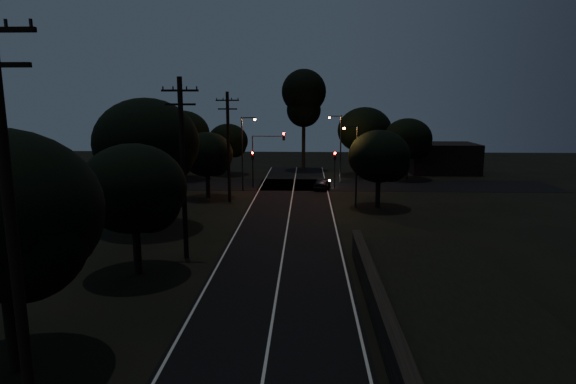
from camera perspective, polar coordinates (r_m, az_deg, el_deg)
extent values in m
cube|color=black|center=(36.80, -0.12, -4.39)|extent=(8.00, 70.00, 0.02)
cube|color=black|center=(56.35, 0.72, 0.87)|extent=(60.00, 8.00, 0.02)
cube|color=beige|center=(36.80, -0.12, -4.36)|extent=(0.12, 70.00, 0.01)
cube|color=beige|center=(37.14, -5.93, -4.28)|extent=(0.12, 70.00, 0.01)
cube|color=beige|center=(36.84, 5.73, -4.40)|extent=(0.12, 70.00, 0.01)
cube|color=black|center=(18.96, 12.02, -17.21)|extent=(0.40, 26.00, 1.50)
cube|color=black|center=(18.61, 12.12, -15.03)|extent=(0.55, 26.00, 0.10)
cube|color=black|center=(19.88, 22.15, -16.92)|extent=(6.50, 26.00, 1.20)
cylinder|color=black|center=(14.17, -29.80, -5.24)|extent=(0.30, 0.30, 12.00)
cylinder|color=black|center=(29.75, -12.33, 2.58)|extent=(0.30, 0.30, 11.00)
cube|color=black|center=(29.49, -12.70, 11.66)|extent=(2.20, 0.12, 0.12)
cube|color=black|center=(29.48, -12.63, 10.10)|extent=(1.80, 0.12, 0.12)
cylinder|color=black|center=(46.32, -7.07, 5.22)|extent=(0.30, 0.30, 10.50)
cube|color=black|center=(46.13, -7.20, 10.73)|extent=(2.20, 0.12, 0.12)
cube|color=black|center=(46.13, -7.18, 9.74)|extent=(1.80, 0.12, 0.12)
cylinder|color=black|center=(20.33, -29.95, -13.83)|extent=(0.44, 0.44, 3.21)
sphere|color=black|center=(18.04, -28.87, -4.95)|extent=(4.14, 4.14, 4.14)
cylinder|color=black|center=(28.42, -17.45, -6.60)|extent=(0.44, 0.44, 2.72)
ellipsoid|color=black|center=(27.61, -17.85, 0.42)|extent=(5.78, 5.78, 4.91)
sphere|color=black|center=(26.85, -16.17, -1.02)|extent=(3.47, 3.47, 3.47)
cylinder|color=black|center=(38.27, -16.04, -1.45)|extent=(0.44, 0.44, 3.62)
ellipsoid|color=black|center=(37.60, -16.41, 5.62)|extent=(7.81, 7.81, 6.64)
sphere|color=black|center=(36.51, -14.69, 4.34)|extent=(4.69, 4.69, 4.69)
cylinder|color=black|center=(49.26, -9.47, 0.75)|extent=(0.44, 0.44, 2.45)
ellipsoid|color=black|center=(48.82, -9.58, 4.43)|extent=(5.22, 5.22, 4.44)
sphere|color=black|center=(48.19, -8.62, 3.75)|extent=(3.13, 3.13, 3.13)
cylinder|color=black|center=(64.91, -7.07, 3.19)|extent=(0.44, 0.44, 2.48)
ellipsoid|color=black|center=(64.57, -7.13, 6.04)|extent=(5.32, 5.32, 4.53)
sphere|color=black|center=(63.95, -6.37, 5.53)|extent=(3.19, 3.19, 3.19)
cylinder|color=black|center=(62.01, -12.24, 3.00)|extent=(0.44, 0.44, 3.18)
ellipsoid|color=black|center=(61.62, -12.39, 6.78)|extent=(6.69, 6.69, 5.69)
sphere|color=black|center=(60.73, -11.45, 6.13)|extent=(4.02, 4.02, 4.02)
cylinder|color=black|center=(64.45, 8.95, 3.44)|extent=(0.44, 0.44, 3.28)
ellipsoid|color=black|center=(64.06, 9.06, 7.24)|extent=(7.05, 7.05, 5.99)
sphere|color=black|center=(63.57, 10.23, 6.54)|extent=(4.23, 4.23, 4.23)
cylinder|color=black|center=(62.33, 13.84, 2.80)|extent=(0.44, 0.44, 2.80)
ellipsoid|color=black|center=(61.96, 13.99, 6.14)|extent=(5.98, 5.98, 5.08)
sphere|color=black|center=(61.65, 15.03, 5.51)|extent=(3.59, 3.59, 3.59)
cylinder|color=black|center=(44.76, 10.59, -0.15)|extent=(0.44, 0.44, 2.63)
ellipsoid|color=black|center=(44.27, 10.74, 4.19)|extent=(5.59, 5.59, 4.75)
sphere|color=black|center=(43.94, 12.09, 3.36)|extent=(3.35, 3.35, 3.35)
cylinder|color=black|center=(68.75, 1.86, 5.88)|extent=(0.50, 0.50, 7.75)
sphere|color=black|center=(68.54, 1.89, 11.81)|extent=(6.20, 6.20, 6.20)
sphere|color=black|center=(68.53, 1.88, 9.69)|extent=(4.79, 4.79, 4.79)
cube|color=black|center=(69.33, -15.85, 4.13)|extent=(10.00, 8.00, 4.40)
cube|color=black|center=(69.46, 17.75, 3.87)|extent=(9.00, 7.00, 4.00)
cylinder|color=black|center=(54.44, -4.18, 2.20)|extent=(0.12, 0.12, 3.20)
cube|color=black|center=(54.18, -4.21, 4.34)|extent=(0.28, 0.22, 0.90)
sphere|color=#FF0705|center=(54.02, -4.23, 4.65)|extent=(0.22, 0.22, 0.22)
cylinder|color=black|center=(54.19, 5.54, 2.14)|extent=(0.12, 0.12, 3.20)
cube|color=black|center=(53.93, 5.57, 4.29)|extent=(0.28, 0.22, 0.90)
sphere|color=#FF0705|center=(53.77, 5.59, 4.60)|extent=(0.22, 0.22, 0.22)
cylinder|color=black|center=(54.32, -4.20, 3.14)|extent=(0.12, 0.12, 5.00)
cube|color=black|center=(53.71, -0.51, 6.62)|extent=(0.28, 0.22, 0.90)
sphere|color=#FF0705|center=(53.56, -0.51, 6.93)|extent=(0.22, 0.22, 0.22)
cube|color=black|center=(53.82, -2.38, 6.62)|extent=(3.50, 0.08, 0.08)
cylinder|color=black|center=(52.28, -5.45, 4.48)|extent=(0.16, 0.16, 8.00)
cube|color=black|center=(51.92, -4.75, 8.77)|extent=(1.40, 0.10, 0.10)
cube|color=black|center=(51.85, -3.97, 8.72)|extent=(0.35, 0.22, 0.12)
sphere|color=orange|center=(51.85, -3.97, 8.61)|extent=(0.26, 0.26, 0.26)
cylinder|color=black|center=(57.92, 6.25, 5.06)|extent=(0.16, 0.16, 8.00)
cube|color=black|center=(57.64, 5.62, 8.93)|extent=(1.40, 0.10, 0.10)
cube|color=black|center=(57.60, 4.92, 8.89)|extent=(0.35, 0.22, 0.12)
sphere|color=orange|center=(57.61, 4.92, 8.79)|extent=(0.26, 0.26, 0.26)
cylinder|color=black|center=(44.13, 8.13, 2.97)|extent=(0.16, 0.16, 7.50)
cube|color=black|center=(43.75, 7.46, 7.72)|extent=(1.20, 0.10, 0.10)
cube|color=black|center=(43.70, 6.67, 7.67)|extent=(0.35, 0.22, 0.12)
sphere|color=orange|center=(43.70, 6.67, 7.54)|extent=(0.26, 0.26, 0.26)
imported|color=black|center=(53.58, 4.06, 1.04)|extent=(2.16, 4.02, 1.30)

